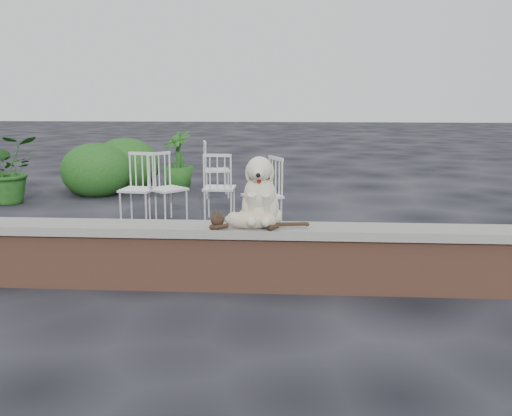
# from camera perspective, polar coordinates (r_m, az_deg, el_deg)

# --- Properties ---
(ground) EXTENTS (60.00, 60.00, 0.00)m
(ground) POSITION_cam_1_polar(r_m,az_deg,el_deg) (5.40, -8.48, -7.62)
(ground) COLOR black
(ground) RESTS_ON ground
(brick_wall) EXTENTS (6.00, 0.30, 0.50)m
(brick_wall) POSITION_cam_1_polar(r_m,az_deg,el_deg) (5.32, -8.56, -5.07)
(brick_wall) COLOR brown
(brick_wall) RESTS_ON ground
(capstone) EXTENTS (6.20, 0.40, 0.08)m
(capstone) POSITION_cam_1_polar(r_m,az_deg,el_deg) (5.25, -8.66, -2.03)
(capstone) COLOR slate
(capstone) RESTS_ON brick_wall
(dog) EXTENTS (0.42, 0.55, 0.64)m
(dog) POSITION_cam_1_polar(r_m,az_deg,el_deg) (5.10, 0.44, 1.83)
(dog) COLOR beige
(dog) RESTS_ON capstone
(cat) EXTENTS (1.01, 0.24, 0.17)m
(cat) POSITION_cam_1_polar(r_m,az_deg,el_deg) (5.00, -0.58, -1.08)
(cat) COLOR tan
(cat) RESTS_ON capstone
(chair_d) EXTENTS (0.76, 0.76, 0.94)m
(chair_d) POSITION_cam_1_polar(r_m,az_deg,el_deg) (7.32, 0.61, 1.34)
(chair_d) COLOR silver
(chair_d) RESTS_ON ground
(chair_b) EXTENTS (0.63, 0.63, 0.94)m
(chair_b) POSITION_cam_1_polar(r_m,az_deg,el_deg) (7.97, -11.58, 1.93)
(chair_b) COLOR silver
(chair_b) RESTS_ON ground
(chair_e) EXTENTS (0.67, 0.67, 0.94)m
(chair_e) POSITION_cam_1_polar(r_m,az_deg,el_deg) (9.80, -3.93, 3.86)
(chair_e) COLOR silver
(chair_e) RESTS_ON ground
(chair_c) EXTENTS (0.56, 0.56, 0.94)m
(chair_c) POSITION_cam_1_polar(r_m,az_deg,el_deg) (7.95, -3.63, 2.11)
(chair_c) COLOR silver
(chair_c) RESTS_ON ground
(chair_a) EXTENTS (0.79, 0.79, 0.94)m
(chair_a) POSITION_cam_1_polar(r_m,az_deg,el_deg) (7.94, -8.70, 1.99)
(chair_a) COLOR silver
(chair_a) RESTS_ON ground
(potted_plant_a) EXTENTS (1.27, 1.24, 1.08)m
(potted_plant_a) POSITION_cam_1_polar(r_m,az_deg,el_deg) (10.00, -23.20, 3.52)
(potted_plant_a) COLOR #1C4313
(potted_plant_a) RESTS_ON ground
(potted_plant_b) EXTENTS (0.85, 0.85, 1.07)m
(potted_plant_b) POSITION_cam_1_polar(r_m,az_deg,el_deg) (10.52, -7.76, 4.66)
(potted_plant_b) COLOR #1C4313
(potted_plant_b) RESTS_ON ground
(shrubbery) EXTENTS (1.69, 1.80, 0.98)m
(shrubbery) POSITION_cam_1_polar(r_m,az_deg,el_deg) (10.65, -14.40, 3.85)
(shrubbery) COLOR #1C4313
(shrubbery) RESTS_ON ground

